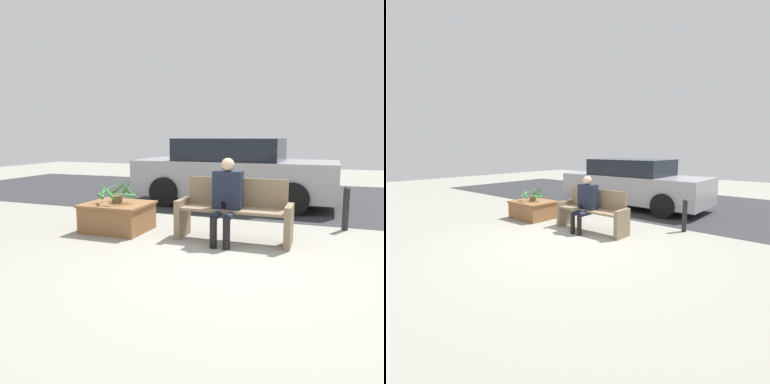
{
  "view_description": "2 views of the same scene",
  "coord_description": "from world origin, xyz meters",
  "views": [
    {
      "loc": [
        1.18,
        -4.4,
        1.55
      ],
      "look_at": [
        -0.92,
        1.29,
        0.66
      ],
      "focal_mm": 35.0,
      "sensor_mm": 36.0,
      "label": 1
    },
    {
      "loc": [
        3.94,
        -4.23,
        1.83
      ],
      "look_at": [
        -0.88,
        1.32,
        0.78
      ],
      "focal_mm": 28.0,
      "sensor_mm": 36.0,
      "label": 2
    }
  ],
  "objects": [
    {
      "name": "ground_plane",
      "position": [
        0.0,
        0.0,
        0.0
      ],
      "size": [
        30.0,
        30.0,
        0.0
      ],
      "primitive_type": "plane",
      "color": "gray"
    },
    {
      "name": "road_surface",
      "position": [
        0.0,
        5.4,
        0.0
      ],
      "size": [
        20.0,
        6.0,
        0.01
      ],
      "primitive_type": "cube",
      "color": "#2D2D30",
      "rests_on": "ground_plane"
    },
    {
      "name": "bench",
      "position": [
        -0.14,
        0.98,
        0.45
      ],
      "size": [
        1.71,
        0.49,
        0.93
      ],
      "color": "#7A664C",
      "rests_on": "ground_plane"
    },
    {
      "name": "person_seated",
      "position": [
        -0.21,
        0.81,
        0.7
      ],
      "size": [
        0.42,
        0.56,
        1.25
      ],
      "color": "black",
      "rests_on": "ground_plane"
    },
    {
      "name": "planter_box",
      "position": [
        -2.1,
        0.89,
        0.25
      ],
      "size": [
        1.05,
        0.91,
        0.47
      ],
      "color": "brown",
      "rests_on": "ground_plane"
    },
    {
      "name": "potted_plant",
      "position": [
        -2.1,
        0.88,
        0.66
      ],
      "size": [
        0.67,
        0.64,
        0.47
      ],
      "color": "brown",
      "rests_on": "planter_box"
    },
    {
      "name": "parked_car",
      "position": [
        -0.91,
        4.05,
        0.75
      ],
      "size": [
        4.51,
        1.98,
        1.52
      ],
      "color": "#99999E",
      "rests_on": "ground_plane"
    },
    {
      "name": "bollard_post",
      "position": [
        1.46,
        2.25,
        0.39
      ],
      "size": [
        0.11,
        0.11,
        0.74
      ],
      "color": "black",
      "rests_on": "ground_plane"
    }
  ]
}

